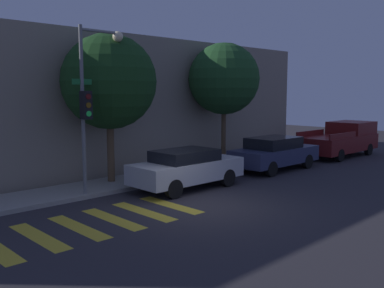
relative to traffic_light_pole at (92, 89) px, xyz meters
The scene contains 10 objects.
ground_plane 5.17m from the traffic_light_pole, 63.58° to the right, with size 60.00×60.00×0.00m, color #2D2B30.
sidewalk 3.96m from the traffic_light_pole, 27.86° to the left, with size 26.00×2.11×0.14m, color gray.
building_row 5.63m from the traffic_light_pole, 72.59° to the left, with size 26.00×6.00×5.85m, color gray.
crosswalk 4.64m from the traffic_light_pole, 121.06° to the right, with size 5.70×2.60×0.00m.
traffic_light_pole is the anchor object (origin of this frame).
sedan_near_corner 4.29m from the traffic_light_pole, 22.97° to the right, with size 4.29×1.76×1.42m.
sedan_middle 8.92m from the traffic_light_pole, ahead, with size 4.50×1.84×1.48m.
pickup_truck 14.90m from the traffic_light_pole, ahead, with size 5.36×2.12×1.82m.
tree_near_corner 1.86m from the traffic_light_pole, 39.81° to the left, with size 3.49×3.49×5.59m.
tree_midblock 7.81m from the traffic_light_pole, ahead, with size 3.33×3.33×5.74m.
Camera 1 is at (-9.04, -8.91, 3.45)m, focal length 40.00 mm.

